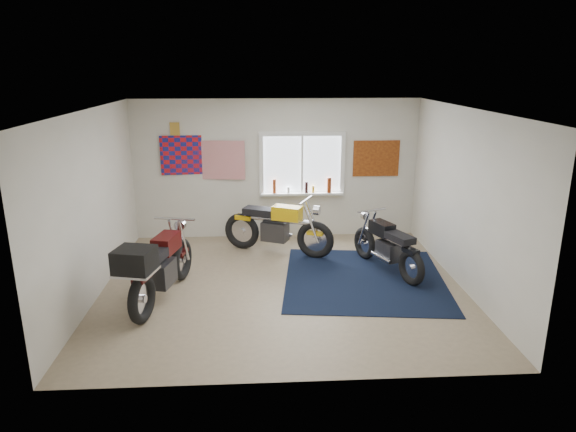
{
  "coord_description": "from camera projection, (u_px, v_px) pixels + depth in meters",
  "views": [
    {
      "loc": [
        -0.35,
        -7.3,
        3.28
      ],
      "look_at": [
        0.11,
        0.4,
        1.02
      ],
      "focal_mm": 32.0,
      "sensor_mm": 36.0,
      "label": 1
    }
  ],
  "objects": [
    {
      "name": "navy_rug",
      "position": [
        364.0,
        279.0,
        8.21
      ],
      "size": [
        2.78,
        2.87,
        0.01
      ],
      "primitive_type": "cube",
      "rotation": [
        0.0,
        0.0,
        -0.11
      ],
      "color": "black",
      "rests_on": "ground"
    },
    {
      "name": "yellow_triumph",
      "position": [
        277.0,
        228.0,
        9.25
      ],
      "size": [
        1.98,
        0.99,
        1.06
      ],
      "rotation": [
        0.0,
        0.0,
        -0.41
      ],
      "color": "black",
      "rests_on": "ground"
    },
    {
      "name": "triumph_poster",
      "position": [
        376.0,
        158.0,
        9.99
      ],
      "size": [
        0.9,
        0.03,
        0.7
      ],
      "primitive_type": "cube",
      "color": "#A54C14",
      "rests_on": "room_shell"
    },
    {
      "name": "flag_display",
      "position": [
        175.0,
        129.0,
        9.6
      ],
      "size": [
        1.6,
        0.1,
        1.17
      ],
      "color": "red",
      "rests_on": "room_shell"
    },
    {
      "name": "maroon_tourer",
      "position": [
        158.0,
        267.0,
        7.22
      ],
      "size": [
        0.9,
        2.13,
        1.08
      ],
      "rotation": [
        0.0,
        0.0,
        1.35
      ],
      "color": "black",
      "rests_on": "ground"
    },
    {
      "name": "black_chrome_bike",
      "position": [
        387.0,
        247.0,
        8.44
      ],
      "size": [
        0.86,
        1.74,
        0.95
      ],
      "rotation": [
        0.0,
        0.0,
        1.97
      ],
      "color": "black",
      "rests_on": "navy_rug"
    },
    {
      "name": "oil_bottles",
      "position": [
        308.0,
        186.0,
        9.98
      ],
      "size": [
        1.15,
        0.09,
        0.3
      ],
      "color": "#8F3614",
      "rests_on": "window_assembly"
    },
    {
      "name": "ground",
      "position": [
        283.0,
        287.0,
        7.94
      ],
      "size": [
        5.5,
        5.5,
        0.0
      ],
      "primitive_type": "plane",
      "color": "#9E896B",
      "rests_on": "ground"
    },
    {
      "name": "window_assembly",
      "position": [
        302.0,
        169.0,
        9.95
      ],
      "size": [
        1.66,
        0.17,
        1.26
      ],
      "color": "white",
      "rests_on": "room_shell"
    },
    {
      "name": "room_shell",
      "position": [
        282.0,
        183.0,
        7.48
      ],
      "size": [
        5.5,
        5.5,
        5.5
      ],
      "color": "white",
      "rests_on": "ground"
    }
  ]
}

